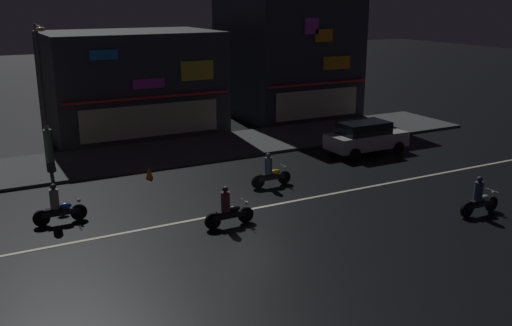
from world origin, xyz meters
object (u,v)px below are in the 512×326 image
(parked_car_near_kerb, at_px, (366,137))
(motorcycle_following, at_px, (270,172))
(motorcycle_opposite_lane, at_px, (479,199))
(motorcycle_lead, at_px, (58,207))
(streetlamp_mid, at_px, (42,83))
(traffic_cone, at_px, (149,173))
(motorcycle_trailing_far, at_px, (228,209))
(pedestrian_on_sidewalk, at_px, (49,146))

(parked_car_near_kerb, bearing_deg, motorcycle_following, -160.58)
(motorcycle_following, distance_m, motorcycle_opposite_lane, 8.41)
(parked_car_near_kerb, relative_size, motorcycle_following, 2.26)
(motorcycle_lead, bearing_deg, streetlamp_mid, 81.36)
(streetlamp_mid, distance_m, motorcycle_lead, 8.44)
(motorcycle_opposite_lane, distance_m, traffic_cone, 13.89)
(parked_car_near_kerb, height_order, motorcycle_following, parked_car_near_kerb)
(motorcycle_lead, bearing_deg, traffic_cone, 36.74)
(streetlamp_mid, xyz_separation_m, motorcycle_trailing_far, (4.36, -10.77, -3.42))
(motorcycle_opposite_lane, distance_m, motorcycle_trailing_far, 9.40)
(streetlamp_mid, relative_size, motorcycle_trailing_far, 3.46)
(pedestrian_on_sidewalk, relative_size, motorcycle_trailing_far, 0.99)
(pedestrian_on_sidewalk, height_order, motorcycle_trailing_far, pedestrian_on_sidewalk)
(motorcycle_opposite_lane, bearing_deg, motorcycle_lead, -16.65)
(pedestrian_on_sidewalk, distance_m, motorcycle_opposite_lane, 19.42)
(streetlamp_mid, bearing_deg, motorcycle_trailing_far, -67.96)
(motorcycle_lead, relative_size, motorcycle_trailing_far, 1.00)
(motorcycle_trailing_far, relative_size, traffic_cone, 3.45)
(motorcycle_lead, bearing_deg, motorcycle_trailing_far, -32.42)
(pedestrian_on_sidewalk, relative_size, motorcycle_following, 0.99)
(pedestrian_on_sidewalk, xyz_separation_m, motorcycle_opposite_lane, (13.12, -14.32, -0.37))
(pedestrian_on_sidewalk, height_order, parked_car_near_kerb, pedestrian_on_sidewalk)
(motorcycle_lead, bearing_deg, motorcycle_following, -1.34)
(motorcycle_opposite_lane, bearing_deg, motorcycle_trailing_far, -12.92)
(streetlamp_mid, bearing_deg, motorcycle_opposite_lane, -47.14)
(motorcycle_following, bearing_deg, motorcycle_lead, -172.48)
(parked_car_near_kerb, xyz_separation_m, traffic_cone, (-11.38, 1.02, -0.59))
(motorcycle_trailing_far, xyz_separation_m, traffic_cone, (-0.75, 6.72, -0.36))
(traffic_cone, bearing_deg, parked_car_near_kerb, -5.14)
(streetlamp_mid, height_order, motorcycle_following, streetlamp_mid)
(pedestrian_on_sidewalk, bearing_deg, traffic_cone, -2.80)
(streetlamp_mid, relative_size, pedestrian_on_sidewalk, 3.50)
(pedestrian_on_sidewalk, relative_size, motorcycle_lead, 0.99)
(streetlamp_mid, xyz_separation_m, motorcycle_lead, (-0.91, -7.66, -3.42))
(motorcycle_lead, height_order, motorcycle_opposite_lane, same)
(parked_car_near_kerb, height_order, motorcycle_lead, parked_car_near_kerb)
(streetlamp_mid, height_order, motorcycle_opposite_lane, streetlamp_mid)
(parked_car_near_kerb, xyz_separation_m, motorcycle_opposite_lane, (-1.86, -9.08, -0.24))
(parked_car_near_kerb, bearing_deg, streetlamp_mid, 161.31)
(motorcycle_following, distance_m, traffic_cone, 5.55)
(pedestrian_on_sidewalk, height_order, motorcycle_opposite_lane, pedestrian_on_sidewalk)
(motorcycle_following, height_order, traffic_cone, motorcycle_following)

